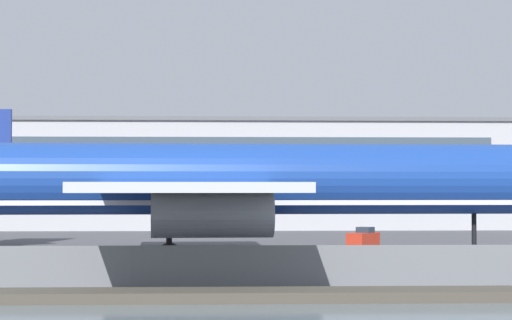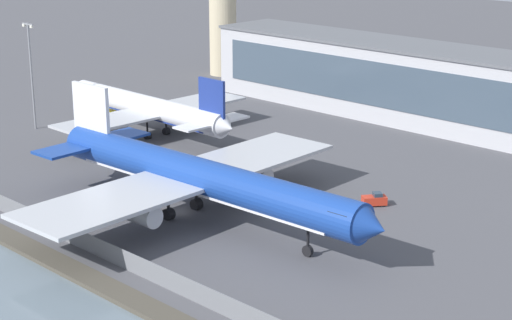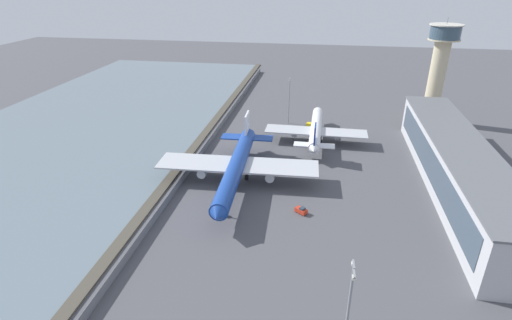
# 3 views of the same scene
# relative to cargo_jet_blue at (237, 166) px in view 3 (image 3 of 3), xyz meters

# --- Properties ---
(ground_plane) EXTENTS (500.00, 500.00, 0.00)m
(ground_plane) POSITION_rel_cargo_jet_blue_xyz_m (-3.66, 0.02, -5.58)
(ground_plane) COLOR #4C4C51
(waterfront_lagoon) EXTENTS (320.00, 98.00, 0.01)m
(waterfront_lagoon) POSITION_rel_cargo_jet_blue_xyz_m (-3.66, -70.98, -5.57)
(waterfront_lagoon) COLOR slate
(waterfront_lagoon) RESTS_ON ground
(shoreline_seawall) EXTENTS (320.00, 3.00, 0.50)m
(shoreline_seawall) POSITION_rel_cargo_jet_blue_xyz_m (-3.66, -20.48, -5.33)
(shoreline_seawall) COLOR #474238
(shoreline_seawall) RESTS_ON ground
(perimeter_fence) EXTENTS (280.00, 0.10, 2.28)m
(perimeter_fence) POSITION_rel_cargo_jet_blue_xyz_m (-3.66, -15.98, -4.44)
(perimeter_fence) COLOR slate
(perimeter_fence) RESTS_ON ground
(cargo_jet_blue) EXTENTS (54.96, 47.60, 14.63)m
(cargo_jet_blue) POSITION_rel_cargo_jet_blue_xyz_m (0.00, 0.00, 0.00)
(cargo_jet_blue) COLOR #193D93
(cargo_jet_blue) RESTS_ON ground
(passenger_jet_white) EXTENTS (42.70, 36.49, 12.17)m
(passenger_jet_white) POSITION_rel_cargo_jet_blue_xyz_m (-36.23, 21.69, -0.93)
(passenger_jet_white) COLOR white
(passenger_jet_white) RESTS_ON ground
(baggage_tug) EXTENTS (3.22, 3.51, 1.80)m
(baggage_tug) POSITION_rel_cargo_jet_blue_xyz_m (13.37, 19.77, -4.77)
(baggage_tug) COLOR red
(baggage_tug) RESTS_ON ground
(ops_van) EXTENTS (3.52, 5.59, 2.48)m
(ops_van) POSITION_rel_cargo_jet_blue_xyz_m (-48.71, 20.26, -4.30)
(ops_van) COLOR yellow
(ops_van) RESTS_ON ground
(control_tower) EXTENTS (12.38, 12.38, 41.13)m
(control_tower) POSITION_rel_cargo_jet_blue_xyz_m (-65.67, 67.50, 18.09)
(control_tower) COLOR #C6B793
(control_tower) RESTS_ON ground
(terminal_building) EXTENTS (91.53, 14.97, 13.92)m
(terminal_building) POSITION_rel_cargo_jet_blue_xyz_m (-7.40, 61.83, 1.39)
(terminal_building) COLOR #B2B2B7
(terminal_building) RESTS_ON ground
(apron_light_mast_apron_east) EXTENTS (3.20, 0.40, 18.80)m
(apron_light_mast_apron_east) POSITION_rel_cargo_jet_blue_xyz_m (-53.89, 10.06, 5.07)
(apron_light_mast_apron_east) COLOR gray
(apron_light_mast_apron_east) RESTS_ON ground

